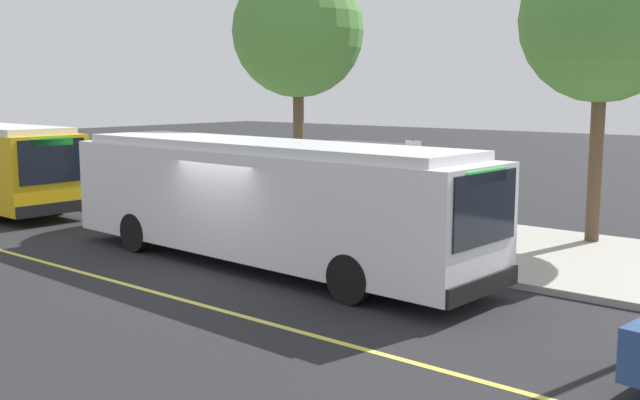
% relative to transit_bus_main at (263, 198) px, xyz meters
% --- Properties ---
extents(ground_plane, '(120.00, 120.00, 0.00)m').
position_rel_transit_bus_main_xyz_m(ground_plane, '(-0.28, -1.01, -1.62)').
color(ground_plane, '#232326').
extents(sidewalk_curb, '(44.00, 6.40, 0.15)m').
position_rel_transit_bus_main_xyz_m(sidewalk_curb, '(-0.28, 4.99, -1.54)').
color(sidewalk_curb, '#A8A399').
rests_on(sidewalk_curb, ground_plane).
extents(lane_stripe_center, '(36.00, 0.14, 0.01)m').
position_rel_transit_bus_main_xyz_m(lane_stripe_center, '(-0.28, -3.21, -1.61)').
color(lane_stripe_center, '#E0D64C').
rests_on(lane_stripe_center, ground_plane).
extents(transit_bus_main, '(11.92, 3.01, 2.95)m').
position_rel_transit_bus_main_xyz_m(transit_bus_main, '(0.00, 0.00, 0.00)').
color(transit_bus_main, white).
rests_on(transit_bus_main, ground_plane).
extents(bus_shelter, '(2.90, 1.60, 2.48)m').
position_rel_transit_bus_main_xyz_m(bus_shelter, '(-0.78, 4.80, 0.30)').
color(bus_shelter, '#333338').
rests_on(bus_shelter, sidewalk_curb).
extents(waiting_bench, '(1.60, 0.48, 0.95)m').
position_rel_transit_bus_main_xyz_m(waiting_bench, '(-0.83, 4.70, -0.98)').
color(waiting_bench, brown).
rests_on(waiting_bench, sidewalk_curb).
extents(route_sign_post, '(0.44, 0.08, 2.80)m').
position_rel_transit_bus_main_xyz_m(route_sign_post, '(2.40, 2.71, 0.34)').
color(route_sign_post, '#333338').
rests_on(route_sign_post, sidewalk_curb).
extents(pedestrian_commuter, '(0.24, 0.40, 1.69)m').
position_rel_transit_bus_main_xyz_m(pedestrian_commuter, '(2.39, 3.61, -0.50)').
color(pedestrian_commuter, '#282D47').
rests_on(pedestrian_commuter, sidewalk_curb).
extents(street_tree_near_shelter, '(4.25, 4.25, 7.89)m').
position_rel_transit_bus_main_xyz_m(street_tree_near_shelter, '(5.18, 7.15, 4.27)').
color(street_tree_near_shelter, brown).
rests_on(street_tree_near_shelter, sidewalk_curb).
extents(street_tree_upstreet, '(4.34, 4.34, 8.06)m').
position_rel_transit_bus_main_xyz_m(street_tree_upstreet, '(-4.51, 6.35, 4.40)').
color(street_tree_upstreet, brown).
rests_on(street_tree_upstreet, sidewalk_curb).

